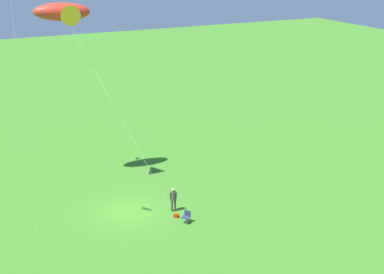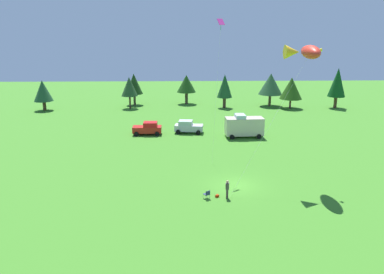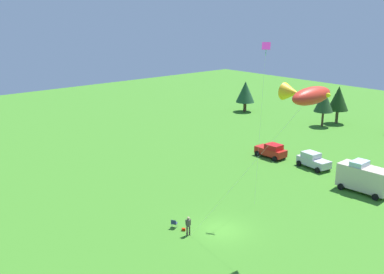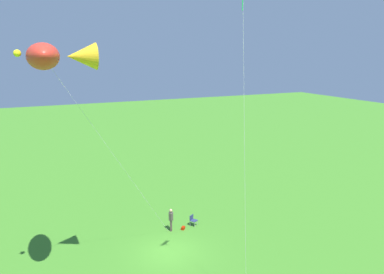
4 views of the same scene
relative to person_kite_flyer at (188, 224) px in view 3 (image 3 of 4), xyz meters
name	(u,v)px [view 3 (image 3 of 4)]	position (x,y,z in m)	size (l,w,h in m)	color
ground_plane	(222,230)	(1.26, 2.90, -1.02)	(160.00, 160.00, 0.00)	#3B7B23
person_kite_flyer	(188,224)	(0.00, 0.00, 0.00)	(0.45, 0.51, 1.74)	#493638
folding_chair	(174,223)	(-1.86, -0.12, -0.53)	(0.66, 0.66, 0.82)	navy
backpack_on_grass	(184,229)	(-0.90, 0.21, -0.91)	(0.32, 0.22, 0.22)	#AF2005
car_red_sedan	(271,150)	(-9.15, 22.18, -0.07)	(4.20, 2.20, 1.89)	red
car_silver_compact	(313,160)	(-3.16, 22.96, -0.07)	(4.40, 2.67, 1.89)	#BDB6C0
van_camper_beige	(364,177)	(4.86, 20.51, 0.62)	(5.49, 2.79, 3.34)	beige
kite_large_fish	(306,95)	(7.83, 4.75, 11.89)	(9.33, 6.80, 13.64)	red
kite_diamond_rainbow	(265,56)	(0.01, 9.25, 13.88)	(1.17, 0.84, 16.09)	#E233A1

